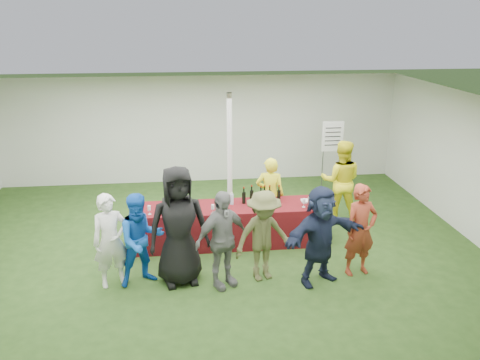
{
  "coord_description": "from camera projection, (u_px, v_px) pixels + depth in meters",
  "views": [
    {
      "loc": [
        -0.27,
        -7.61,
        4.04
      ],
      "look_at": [
        0.61,
        0.34,
        1.25
      ],
      "focal_mm": 35.0,
      "sensor_mm": 36.0,
      "label": 1
    }
  ],
  "objects": [
    {
      "name": "ground",
      "position": [
        209.0,
        252.0,
        8.5
      ],
      "size": [
        60.0,
        60.0,
        0.0
      ],
      "primitive_type": "plane",
      "color": "#284719",
      "rests_on": "ground"
    },
    {
      "name": "tent",
      "position": [
        230.0,
        161.0,
        9.24
      ],
      "size": [
        10.0,
        10.0,
        10.0
      ],
      "color": "white",
      "rests_on": "ground"
    },
    {
      "name": "serving_table",
      "position": [
        229.0,
        224.0,
        8.74
      ],
      "size": [
        3.6,
        0.8,
        0.75
      ],
      "primitive_type": "cube",
      "color": "maroon",
      "rests_on": "ground"
    },
    {
      "name": "wine_bottles",
      "position": [
        262.0,
        196.0,
        8.77
      ],
      "size": [
        0.74,
        0.15,
        0.32
      ],
      "color": "black",
      "rests_on": "serving_table"
    },
    {
      "name": "wine_glasses",
      "position": [
        206.0,
        206.0,
        8.31
      ],
      "size": [
        2.85,
        0.16,
        0.16
      ],
      "color": "silver",
      "rests_on": "serving_table"
    },
    {
      "name": "water_bottle",
      "position": [
        232.0,
        199.0,
        8.67
      ],
      "size": [
        0.07,
        0.07,
        0.23
      ],
      "color": "silver",
      "rests_on": "serving_table"
    },
    {
      "name": "bar_towel",
      "position": [
        308.0,
        201.0,
        8.82
      ],
      "size": [
        0.25,
        0.18,
        0.03
      ],
      "primitive_type": "cube",
      "color": "white",
      "rests_on": "serving_table"
    },
    {
      "name": "dump_bucket",
      "position": [
        315.0,
        202.0,
        8.54
      ],
      "size": [
        0.26,
        0.26,
        0.18
      ],
      "primitive_type": "cylinder",
      "color": "slate",
      "rests_on": "serving_table"
    },
    {
      "name": "wine_list_sign",
      "position": [
        332.0,
        142.0,
        10.8
      ],
      "size": [
        0.5,
        0.03,
        1.8
      ],
      "color": "slate",
      "rests_on": "ground"
    },
    {
      "name": "staff_pourer",
      "position": [
        270.0,
        195.0,
        9.12
      ],
      "size": [
        0.62,
        0.48,
        1.52
      ],
      "primitive_type": "imported",
      "rotation": [
        0.0,
        0.0,
        2.92
      ],
      "color": "yellow",
      "rests_on": "ground"
    },
    {
      "name": "staff_back",
      "position": [
        341.0,
        181.0,
        9.64
      ],
      "size": [
        0.98,
        0.85,
        1.71
      ],
      "primitive_type": "imported",
      "rotation": [
        0.0,
        0.0,
        2.86
      ],
      "color": "yellow",
      "rests_on": "ground"
    },
    {
      "name": "customer_0",
      "position": [
        111.0,
        241.0,
        7.24
      ],
      "size": [
        0.65,
        0.54,
        1.53
      ],
      "primitive_type": "imported",
      "rotation": [
        0.0,
        0.0,
        0.36
      ],
      "color": "white",
      "rests_on": "ground"
    },
    {
      "name": "customer_1",
      "position": [
        141.0,
        240.0,
        7.29
      ],
      "size": [
        0.89,
        0.8,
        1.52
      ],
      "primitive_type": "imported",
      "rotation": [
        0.0,
        0.0,
        0.37
      ],
      "color": "blue",
      "rests_on": "ground"
    },
    {
      "name": "customer_2",
      "position": [
        179.0,
        226.0,
        7.26
      ],
      "size": [
        1.05,
        0.79,
        1.94
      ],
      "primitive_type": "imported",
      "rotation": [
        0.0,
        0.0,
        0.2
      ],
      "color": "black",
      "rests_on": "ground"
    },
    {
      "name": "customer_3",
      "position": [
        222.0,
        240.0,
        7.2
      ],
      "size": [
        1.0,
        0.8,
        1.59
      ],
      "primitive_type": "imported",
      "rotation": [
        0.0,
        0.0,
        0.51
      ],
      "color": "slate",
      "rests_on": "ground"
    },
    {
      "name": "customer_4",
      "position": [
        263.0,
        236.0,
        7.41
      ],
      "size": [
        1.1,
        0.83,
        1.51
      ],
      "primitive_type": "imported",
      "rotation": [
        0.0,
        0.0,
        0.3
      ],
      "color": "brown",
      "rests_on": "ground"
    },
    {
      "name": "customer_5",
      "position": [
        320.0,
        236.0,
        7.31
      ],
      "size": [
        1.57,
        1.04,
        1.62
      ],
      "primitive_type": "imported",
      "rotation": [
        0.0,
        0.0,
        0.41
      ],
      "color": "#1A213A",
      "rests_on": "ground"
    },
    {
      "name": "customer_6",
      "position": [
        361.0,
        230.0,
        7.57
      ],
      "size": [
        0.64,
        0.49,
        1.56
      ],
      "primitive_type": "imported",
      "rotation": [
        0.0,
        0.0,
        0.22
      ],
      "color": "maroon",
      "rests_on": "ground"
    }
  ]
}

